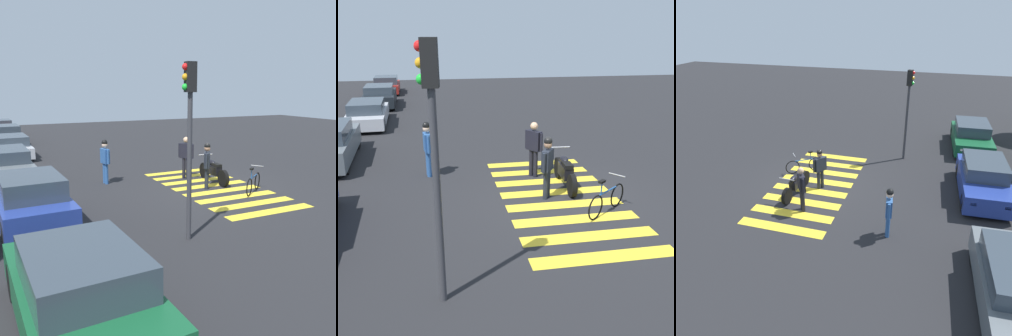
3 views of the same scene
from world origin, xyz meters
TOP-DOWN VIEW (x-y plane):
  - ground_plane at (0.00, 0.00)m, footprint 60.00×60.00m
  - police_motorcycle at (0.84, -0.41)m, footprint 2.25×0.62m
  - leaning_bicycle at (-1.13, -0.88)m, footprint 1.07×1.41m
  - officer_on_foot at (0.10, 0.36)m, footprint 0.56×0.44m
  - officer_by_motorcycle at (1.89, 0.30)m, footprint 0.59×0.46m
  - pedestrian_bystander at (2.52, 3.61)m, footprint 0.67×0.27m
  - crosswalk_stripes at (0.00, 0.00)m, footprint 6.75×3.20m
  - car_green_compact at (-6.45, 6.65)m, footprint 4.10×2.06m
  - car_blue_hatchback at (-1.23, 6.83)m, footprint 4.07×1.96m
  - traffic_light_pole at (-3.95, 3.37)m, footprint 0.26×0.34m

SIDE VIEW (x-z plane):
  - ground_plane at x=0.00m, z-range 0.00..0.00m
  - crosswalk_stripes at x=0.00m, z-range 0.00..0.01m
  - leaning_bicycle at x=-1.13m, z-range -0.13..0.86m
  - police_motorcycle at x=0.84m, z-range -0.06..0.99m
  - car_green_compact at x=-6.45m, z-range -0.03..1.38m
  - car_blue_hatchback at x=-1.23m, z-range -0.04..1.44m
  - officer_on_foot at x=0.10m, z-range 0.14..1.91m
  - officer_by_motorcycle at x=1.89m, z-range 0.14..1.92m
  - pedestrian_bystander at x=2.52m, z-range 0.14..1.92m
  - traffic_light_pole at x=-3.95m, z-range 0.74..5.12m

